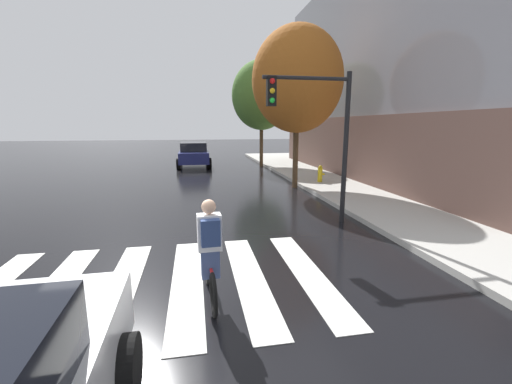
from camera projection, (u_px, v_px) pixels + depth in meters
ground_plane at (153, 285)px, 5.79m from camera, size 120.00×120.00×0.00m
crosswalk_stripes at (121, 288)px, 5.69m from camera, size 7.32×3.93×0.01m
sedan_mid at (194, 154)px, 22.45m from camera, size 2.23×4.73×1.64m
cyclist at (210, 252)px, 5.09m from camera, size 0.37×1.71×1.69m
traffic_light_near at (319, 122)px, 8.92m from camera, size 2.47×0.28×4.20m
fire_hydrant at (320, 174)px, 15.44m from camera, size 0.33×0.22×0.78m
street_tree_near at (297, 80)px, 13.99m from camera, size 3.89×3.89×6.92m
street_tree_mid at (261, 95)px, 21.52m from camera, size 3.91×3.91×6.96m
corner_building at (498, 78)px, 17.94m from camera, size 17.87×19.44×10.67m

